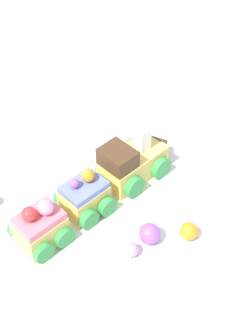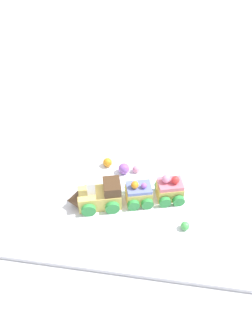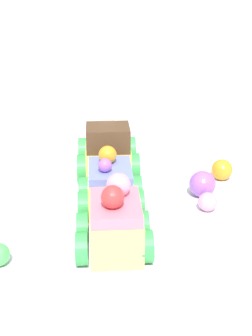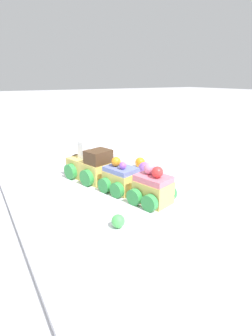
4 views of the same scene
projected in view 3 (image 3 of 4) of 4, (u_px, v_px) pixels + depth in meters
The scene contains 8 objects.
ground_plane at pixel (139, 203), 0.54m from camera, with size 10.00×10.00×0.00m, color #B2B2B7.
display_board at pixel (140, 198), 0.54m from camera, with size 0.78×0.46×0.01m, color white.
cake_train_locomotive at pixel (107, 149), 0.58m from camera, with size 0.14×0.10×0.08m.
cake_car_blueberry at pixel (110, 189), 0.49m from camera, with size 0.08×0.08×0.07m.
cake_car_strawberry at pixel (114, 226), 0.42m from camera, with size 0.08×0.08×0.07m.
gumball_orange at pixel (222, 170), 0.56m from camera, with size 0.03×0.03×0.03m, color orange.
gumball_pink at pixel (208, 202), 0.49m from camera, with size 0.02×0.02×0.02m, color pink.
gumball_purple at pixel (202, 184), 0.52m from camera, with size 0.03×0.03×0.03m, color #9956C6.
Camera 3 is at (-0.47, -0.08, 0.26)m, focal length 50.00 mm.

